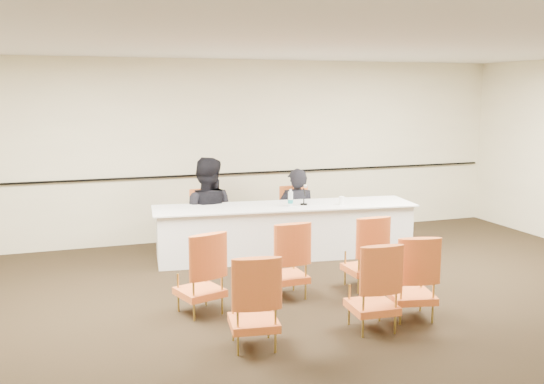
{
  "coord_description": "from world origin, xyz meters",
  "views": [
    {
      "loc": [
        -2.69,
        -5.85,
        2.46
      ],
      "look_at": [
        0.23,
        2.6,
        0.98
      ],
      "focal_mm": 40.0,
      "sensor_mm": 36.0,
      "label": 1
    }
  ],
  "objects": [
    {
      "name": "wall_back",
      "position": [
        0.0,
        4.0,
        1.5
      ],
      "size": [
        10.0,
        0.04,
        3.0
      ],
      "primitive_type": "cube",
      "color": "#F2EABE",
      "rests_on": "ground"
    },
    {
      "name": "panelist_second_chair",
      "position": [
        -0.64,
        3.22,
        0.47
      ],
      "size": [
        0.55,
        0.55,
        0.95
      ],
      "primitive_type": null,
      "rotation": [
        0.0,
        0.0,
        -0.11
      ],
      "color": "orange",
      "rests_on": "ground"
    },
    {
      "name": "coffee_cup",
      "position": [
        1.23,
        2.27,
        0.85
      ],
      "size": [
        0.11,
        0.11,
        0.13
      ],
      "primitive_type": "cylinder",
      "rotation": [
        0.0,
        0.0,
        -0.4
      ],
      "color": "white",
      "rests_on": "panel_table"
    },
    {
      "name": "aud_chair_front_right",
      "position": [
        0.84,
        0.77,
        0.47
      ],
      "size": [
        0.51,
        0.51,
        0.95
      ],
      "primitive_type": null,
      "rotation": [
        0.0,
        0.0,
        0.02
      ],
      "color": "orange",
      "rests_on": "ground"
    },
    {
      "name": "papers",
      "position": [
        0.89,
        2.45,
        0.79
      ],
      "size": [
        0.31,
        0.23,
        0.0
      ],
      "primitive_type": "cube",
      "rotation": [
        0.0,
        0.0,
        -0.03
      ],
      "color": "white",
      "rests_on": "panel_table"
    },
    {
      "name": "panel_table",
      "position": [
        0.41,
        2.52,
        0.39
      ],
      "size": [
        4.01,
        1.35,
        0.79
      ],
      "primitive_type": null,
      "rotation": [
        0.0,
        0.0,
        -0.11
      ],
      "color": "white",
      "rests_on": "ground"
    },
    {
      "name": "drinking_glass",
      "position": [
        0.48,
        2.47,
        0.84
      ],
      "size": [
        0.07,
        0.07,
        0.1
      ],
      "primitive_type": "cylinder",
      "rotation": [
        0.0,
        0.0,
        -0.04
      ],
      "color": "silver",
      "rests_on": "panel_table"
    },
    {
      "name": "panelist_main",
      "position": [
        0.81,
        3.05,
        0.42
      ],
      "size": [
        0.71,
        0.58,
        1.69
      ],
      "primitive_type": "imported",
      "rotation": [
        0.0,
        0.0,
        2.82
      ],
      "color": "black",
      "rests_on": "ground"
    },
    {
      "name": "ceiling",
      "position": [
        0.0,
        0.0,
        3.0
      ],
      "size": [
        10.0,
        10.0,
        0.0
      ],
      "primitive_type": "plane",
      "rotation": [
        3.14,
        0.0,
        0.0
      ],
      "color": "silver",
      "rests_on": "ground"
    },
    {
      "name": "panelist_second",
      "position": [
        -0.64,
        3.22,
        0.5
      ],
      "size": [
        1.16,
        1.05,
        1.95
      ],
      "primitive_type": "imported",
      "rotation": [
        0.0,
        0.0,
        2.74
      ],
      "color": "black",
      "rests_on": "ground"
    },
    {
      "name": "microphone",
      "position": [
        0.68,
        2.44,
        0.94
      ],
      "size": [
        0.2,
        0.24,
        0.3
      ],
      "primitive_type": null,
      "rotation": [
        0.0,
        0.0,
        -0.53
      ],
      "color": "black",
      "rests_on": "panel_table"
    },
    {
      "name": "aud_chair_back_mid",
      "position": [
        0.27,
        -0.48,
        0.47
      ],
      "size": [
        0.53,
        0.53,
        0.95
      ],
      "primitive_type": null,
      "rotation": [
        0.0,
        0.0,
        -0.06
      ],
      "color": "orange",
      "rests_on": "ground"
    },
    {
      "name": "water_bottle",
      "position": [
        0.46,
        2.41,
        0.91
      ],
      "size": [
        0.08,
        0.08,
        0.25
      ],
      "primitive_type": null,
      "rotation": [
        0.0,
        0.0,
        -0.04
      ],
      "color": "teal",
      "rests_on": "panel_table"
    },
    {
      "name": "wall_rail",
      "position": [
        0.0,
        3.96,
        1.1
      ],
      "size": [
        9.8,
        0.04,
        0.03
      ],
      "primitive_type": "cube",
      "color": "black",
      "rests_on": "wall_back"
    },
    {
      "name": "aud_chair_back_left",
      "position": [
        -1.03,
        -0.5,
        0.47
      ],
      "size": [
        0.57,
        0.57,
        0.95
      ],
      "primitive_type": null,
      "rotation": [
        0.0,
        0.0,
        -0.14
      ],
      "color": "orange",
      "rests_on": "ground"
    },
    {
      "name": "aud_chair_front_mid",
      "position": [
        -0.22,
        0.77,
        0.47
      ],
      "size": [
        0.52,
        0.52,
        0.95
      ],
      "primitive_type": null,
      "rotation": [
        0.0,
        0.0,
        0.04
      ],
      "color": "orange",
      "rests_on": "ground"
    },
    {
      "name": "floor",
      "position": [
        0.0,
        0.0,
        0.0
      ],
      "size": [
        10.0,
        10.0,
        0.0
      ],
      "primitive_type": "plane",
      "color": "black",
      "rests_on": "ground"
    },
    {
      "name": "aud_chair_back_right",
      "position": [
        0.84,
        -0.33,
        0.47
      ],
      "size": [
        0.59,
        0.59,
        0.95
      ],
      "primitive_type": null,
      "rotation": [
        0.0,
        0.0,
        -0.21
      ],
      "color": "orange",
      "rests_on": "ground"
    },
    {
      "name": "panelist_main_chair",
      "position": [
        0.81,
        3.05,
        0.47
      ],
      "size": [
        0.55,
        0.55,
        0.95
      ],
      "primitive_type": null,
      "rotation": [
        0.0,
        0.0,
        -0.11
      ],
      "color": "orange",
      "rests_on": "ground"
    },
    {
      "name": "aud_chair_front_left",
      "position": [
        -1.32,
        0.58,
        0.47
      ],
      "size": [
        0.63,
        0.63,
        0.95
      ],
      "primitive_type": null,
      "rotation": [
        0.0,
        0.0,
        0.3
      ],
      "color": "orange",
      "rests_on": "ground"
    }
  ]
}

